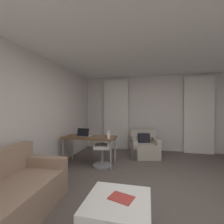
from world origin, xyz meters
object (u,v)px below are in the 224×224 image
Objects in this scene: desk at (90,139)px; coffee_table at (118,216)px; desk_chair at (104,151)px; magazine_open at (121,198)px; armchair at (144,147)px; laptop at (84,135)px.

desk is 1.80× the size of coffee_table.
desk_chair is 2.12m from magazine_open.
armchair reaches higher than coffee_table.
laptop is (-0.54, 0.04, 0.38)m from desk_chair.
coffee_table is (0.75, -1.99, -0.20)m from desk_chair.
desk is 4.04× the size of laptop.
armchair is 1.23× the size of coffee_table.
armchair is 0.68× the size of desk.
laptop is at bearing 122.50° from coffee_table.
laptop is (-1.52, -1.04, 0.50)m from armchair.
armchair is 1.91m from laptop.
desk_chair is at bearing 111.79° from magazine_open.
desk is at bearing 119.33° from coffee_table.
armchair is 1.05× the size of desk_chair.
armchair is 2.83× the size of magazine_open.
armchair is at bearing 86.33° from magazine_open.
laptop is at bearing -173.03° from desk.
coffee_table is (-0.23, -3.07, -0.08)m from armchair.
coffee_table is at bearing -57.50° from laptop.
armchair is at bearing 36.45° from desk.
desk_chair reaches higher than coffee_table.
coffee_table is (1.15, -2.05, -0.47)m from desk.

